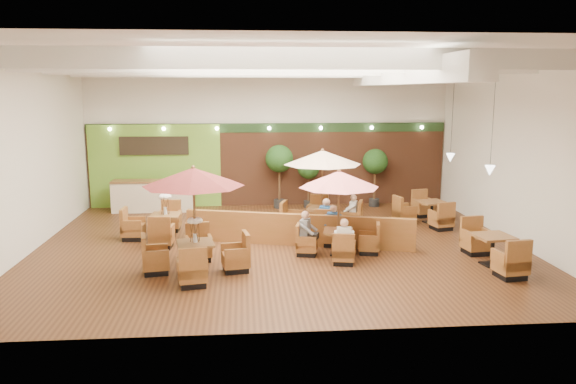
{
  "coord_description": "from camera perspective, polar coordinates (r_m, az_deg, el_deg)",
  "views": [
    {
      "loc": [
        -1.04,
        -15.9,
        4.51
      ],
      "look_at": [
        0.3,
        0.5,
        1.5
      ],
      "focal_mm": 35.0,
      "sensor_mm": 36.0,
      "label": 1
    }
  ],
  "objects": [
    {
      "name": "table_5",
      "position": [
        19.76,
        13.62,
        -2.06
      ],
      "size": [
        1.85,
        2.66,
        0.96
      ],
      "rotation": [
        0.0,
        0.0,
        0.23
      ],
      "color": "brown",
      "rests_on": "ground"
    },
    {
      "name": "booth_divider",
      "position": [
        16.45,
        0.97,
        -3.85
      ],
      "size": [
        6.58,
        2.01,
        0.94
      ],
      "primitive_type": "cube",
      "rotation": [
        0.0,
        0.0,
        -0.27
      ],
      "color": "brown",
      "rests_on": "ground"
    },
    {
      "name": "table_2",
      "position": [
        17.88,
        3.5,
        1.69
      ],
      "size": [
        2.77,
        2.77,
        2.68
      ],
      "rotation": [
        0.0,
        0.0,
        -0.33
      ],
      "color": "brown",
      "rests_on": "ground"
    },
    {
      "name": "service_counter",
      "position": [
        21.63,
        -13.53,
        -0.39
      ],
      "size": [
        3.0,
        0.75,
        1.18
      ],
      "color": "beige",
      "rests_on": "ground"
    },
    {
      "name": "table_4",
      "position": [
        15.58,
        20.04,
        -5.62
      ],
      "size": [
        1.02,
        2.78,
        1.02
      ],
      "rotation": [
        0.0,
        0.0,
        0.13
      ],
      "color": "brown",
      "rests_on": "ground"
    },
    {
      "name": "topiary_1",
      "position": [
        21.56,
        2.1,
        2.25
      ],
      "size": [
        0.85,
        0.85,
        1.97
      ],
      "color": "black",
      "rests_on": "ground"
    },
    {
      "name": "table_1",
      "position": [
        15.36,
        5.18,
        -0.42
      ],
      "size": [
        2.42,
        2.42,
        2.4
      ],
      "rotation": [
        0.0,
        0.0,
        -0.22
      ],
      "color": "brown",
      "rests_on": "ground"
    },
    {
      "name": "topiary_2",
      "position": [
        21.99,
        8.84,
        2.85
      ],
      "size": [
        0.97,
        0.97,
        2.26
      ],
      "color": "black",
      "rests_on": "ground"
    },
    {
      "name": "diner_0",
      "position": [
        14.72,
        5.7,
        -4.5
      ],
      "size": [
        0.4,
        0.34,
        0.77
      ],
      "rotation": [
        0.0,
        0.0,
        -0.16
      ],
      "color": "silver",
      "rests_on": "ground"
    },
    {
      "name": "diner_2",
      "position": [
        15.43,
        1.93,
        -3.73
      ],
      "size": [
        0.4,
        0.43,
        0.79
      ],
      "rotation": [
        0.0,
        0.0,
        4.34
      ],
      "color": "slate",
      "rests_on": "ground"
    },
    {
      "name": "table_0",
      "position": [
        13.92,
        -9.52,
        -0.91
      ],
      "size": [
        2.73,
        2.73,
        2.7
      ],
      "rotation": [
        0.0,
        0.0,
        0.18
      ],
      "color": "brown",
      "rests_on": "ground"
    },
    {
      "name": "diner_3",
      "position": [
        17.13,
        3.93,
        -2.3
      ],
      "size": [
        0.44,
        0.4,
        0.81
      ],
      "rotation": [
        0.0,
        0.0,
        -0.3
      ],
      "color": "#2965B5",
      "rests_on": "ground"
    },
    {
      "name": "diner_4",
      "position": [
        18.24,
        6.51,
        -1.65
      ],
      "size": [
        0.37,
        0.4,
        0.73
      ],
      "rotation": [
        0.0,
        0.0,
        1.23
      ],
      "color": "silver",
      "rests_on": "ground"
    },
    {
      "name": "topiary_0",
      "position": [
        21.42,
        -0.89,
        3.15
      ],
      "size": [
        1.05,
        1.05,
        2.44
      ],
      "color": "black",
      "rests_on": "ground"
    },
    {
      "name": "diner_1",
      "position": [
        16.39,
        4.61,
        -2.97
      ],
      "size": [
        0.4,
        0.35,
        0.75
      ],
      "rotation": [
        0.0,
        0.0,
        2.92
      ],
      "color": "#2965B5",
      "rests_on": "ground"
    },
    {
      "name": "room",
      "position": [
        17.19,
        -0.37,
        7.43
      ],
      "size": [
        14.04,
        14.0,
        5.52
      ],
      "color": "#381E0F",
      "rests_on": "ground"
    },
    {
      "name": "table_3",
      "position": [
        17.58,
        -13.13,
        -3.25
      ],
      "size": [
        1.78,
        2.64,
        1.56
      ],
      "rotation": [
        0.0,
        0.0,
        -0.05
      ],
      "color": "brown",
      "rests_on": "ground"
    }
  ]
}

